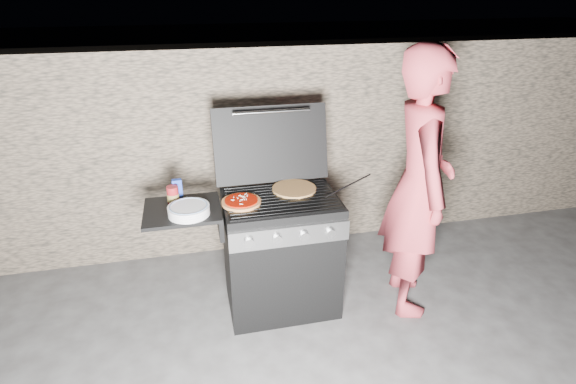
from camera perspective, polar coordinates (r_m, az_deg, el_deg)
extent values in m
plane|color=#393735|center=(3.60, -0.80, -13.90)|extent=(50.00, 50.00, 0.00)
cube|color=gray|center=(4.06, -3.97, 5.49)|extent=(8.00, 0.35, 1.80)
cylinder|color=tan|center=(3.22, 0.78, 0.42)|extent=(0.41, 0.41, 0.02)
cylinder|color=maroon|center=(3.12, -14.40, -0.34)|extent=(0.09, 0.09, 0.12)
cube|color=#1D38AA|center=(3.18, -13.86, 0.38)|extent=(0.07, 0.04, 0.14)
cylinder|color=silver|center=(2.96, -12.49, -2.27)|extent=(0.28, 0.28, 0.06)
imported|color=#B93A43|center=(3.27, 16.24, 0.73)|extent=(0.61, 0.79, 1.94)
cylinder|color=black|center=(3.21, 7.67, 0.78)|extent=(0.39, 0.16, 0.08)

